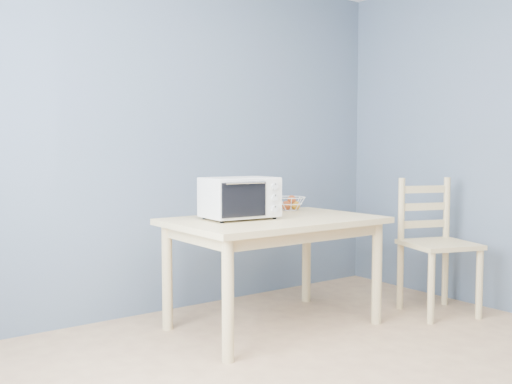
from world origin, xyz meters
TOP-DOWN VIEW (x-y plane):
  - room at (0.00, 0.00)m, footprint 4.01×4.51m
  - dining_table at (0.37, 1.44)m, footprint 1.40×0.90m
  - toaster_oven at (0.12, 1.53)m, footprint 0.49×0.37m
  - fruit_basket at (0.76, 1.75)m, footprint 0.26×0.26m
  - dining_chair at (1.56, 1.02)m, footprint 0.59×0.59m

SIDE VIEW (x-z plane):
  - dining_chair at x=1.56m, z-range -0.01..0.99m
  - dining_table at x=0.37m, z-range 0.27..1.02m
  - fruit_basket at x=0.76m, z-range 0.75..0.87m
  - toaster_oven at x=0.12m, z-range 0.76..1.04m
  - room at x=0.00m, z-range -0.01..2.61m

